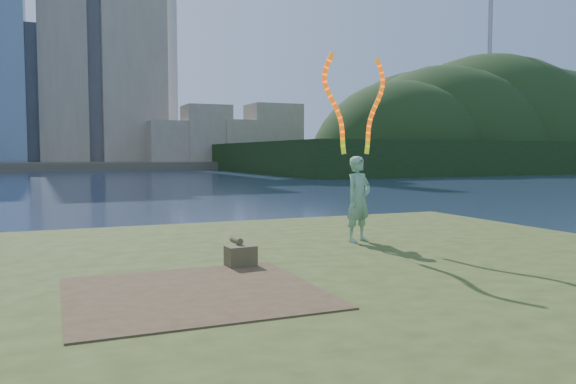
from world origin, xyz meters
name	(u,v)px	position (x,y,z in m)	size (l,w,h in m)	color
ground	(266,285)	(0.00, 0.00, 0.00)	(320.00, 320.00, 0.00)	#18243C
grassy_knoll	(316,295)	(0.00, -2.30, 0.34)	(20.00, 18.00, 0.80)	#354318
dirt_patch	(194,292)	(-2.20, -3.20, 0.81)	(3.20, 3.00, 0.02)	#47331E
far_shore	(77,164)	(0.00, 95.00, 0.60)	(320.00, 40.00, 1.20)	#4D4838
wooded_hill	(485,168)	(59.57, 59.96, 0.16)	(78.00, 50.00, 63.00)	black
woman_with_ribbons	(358,174)	(1.90, -0.28, 2.20)	(2.00, 0.77, 4.12)	#1B693E
canvas_bag	(240,255)	(-1.11, -1.78, 0.98)	(0.49, 0.56, 0.44)	#454126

